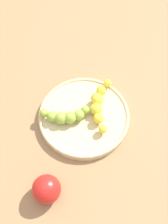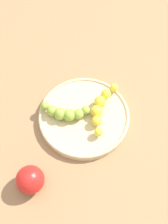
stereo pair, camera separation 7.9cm
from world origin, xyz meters
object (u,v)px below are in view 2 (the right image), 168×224
object	(u,v)px
banana_green	(65,113)
apple_red	(30,180)
banana_yellow	(101,107)
fruit_bowl	(84,116)

from	to	relation	value
banana_green	apple_red	distance (m)	0.21
banana_yellow	apple_red	distance (m)	0.27
banana_yellow	apple_red	xyz separation A→B (m)	(-0.01, -0.27, -0.00)
fruit_bowl	banana_yellow	world-z (taller)	banana_yellow
banana_yellow	banana_green	world-z (taller)	banana_green
banana_yellow	banana_green	xyz separation A→B (m)	(-0.07, -0.08, 0.00)
apple_red	banana_yellow	bearing A→B (deg)	86.94
banana_green	apple_red	size ratio (longest dim) A/B	1.80
banana_yellow	apple_red	world-z (taller)	apple_red
banana_green	apple_red	world-z (taller)	apple_red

